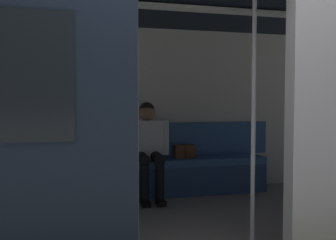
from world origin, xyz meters
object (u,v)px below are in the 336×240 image
(train_car, at_px, (162,69))
(grab_pole_door, at_px, (136,119))
(book, at_px, (113,159))
(grab_pole_far, at_px, (253,117))
(handbag, at_px, (184,151))
(person_seated, at_px, (148,143))
(bench_seat, at_px, (149,168))

(train_car, bearing_deg, grab_pole_door, 65.13)
(book, xyz_separation_m, grab_pole_far, (-0.93, 1.94, 0.59))
(grab_pole_door, bearing_deg, grab_pole_far, -177.45)
(handbag, bearing_deg, grab_pole_far, 90.35)
(train_car, xyz_separation_m, grab_pole_door, (0.40, 0.87, -0.45))
(person_seated, distance_m, grab_pole_door, 1.93)
(bench_seat, bearing_deg, person_seated, 64.13)
(bench_seat, distance_m, grab_pole_far, 2.04)
(bench_seat, height_order, grab_pole_far, grab_pole_far)
(person_seated, bearing_deg, bench_seat, -115.87)
(bench_seat, xyz_separation_m, person_seated, (0.03, 0.05, 0.33))
(bench_seat, distance_m, person_seated, 0.33)
(train_car, distance_m, grab_pole_far, 1.10)
(person_seated, xyz_separation_m, grab_pole_far, (-0.51, 1.79, 0.39))
(person_seated, relative_size, book, 5.44)
(handbag, relative_size, grab_pole_door, 0.12)
(book, height_order, grab_pole_door, grab_pole_door)
(person_seated, bearing_deg, handbag, -168.53)
(bench_seat, height_order, handbag, handbag)
(handbag, xyz_separation_m, book, (0.92, -0.05, -0.07))
(handbag, relative_size, book, 1.18)
(book, bearing_deg, handbag, 162.49)
(handbag, relative_size, grab_pole_far, 0.12)
(handbag, height_order, grab_pole_far, grab_pole_far)
(bench_seat, relative_size, handbag, 11.94)
(bench_seat, bearing_deg, handbag, -174.09)
(bench_seat, distance_m, book, 0.47)
(grab_pole_far, bearing_deg, handbag, -89.65)
(handbag, height_order, book, handbag)
(book, bearing_deg, person_seated, 146.12)
(person_seated, xyz_separation_m, grab_pole_door, (0.46, 1.84, 0.39))
(book, bearing_deg, train_car, 93.37)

